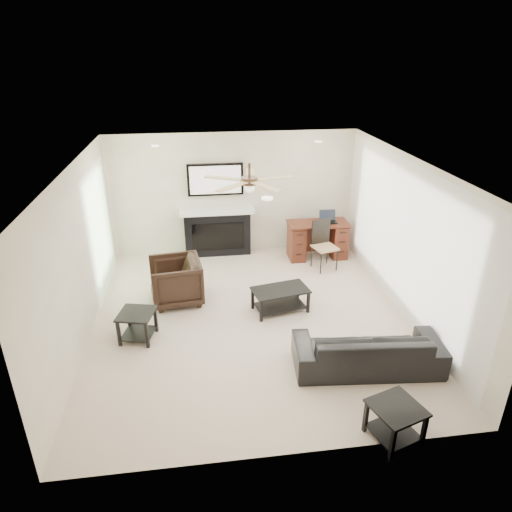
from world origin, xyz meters
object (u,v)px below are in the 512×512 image
object	(u,v)px
sofa	(368,349)
desk	(317,240)
coffee_table	(280,300)
fireplace_unit	(217,211)
armchair	(176,281)

from	to	relation	value
sofa	desk	bearing A→B (deg)	-88.65
coffee_table	fireplace_unit	xyz separation A→B (m)	(-0.88, 2.41, 0.75)
sofa	armchair	bearing A→B (deg)	-34.31
armchair	desk	xyz separation A→B (m)	(2.85, 1.44, -0.01)
sofa	armchair	world-z (taller)	armchair
fireplace_unit	sofa	bearing A→B (deg)	-66.13
coffee_table	fireplace_unit	world-z (taller)	fireplace_unit
sofa	fireplace_unit	size ratio (longest dim) A/B	1.04
fireplace_unit	desk	xyz separation A→B (m)	(2.02, -0.42, -0.57)
sofa	armchair	xyz separation A→B (m)	(-2.60, 2.15, 0.10)
desk	armchair	bearing A→B (deg)	-153.16
sofa	armchair	distance (m)	3.38
sofa	coffee_table	distance (m)	1.84
armchair	desk	bearing A→B (deg)	109.64
armchair	coffee_table	world-z (taller)	armchair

